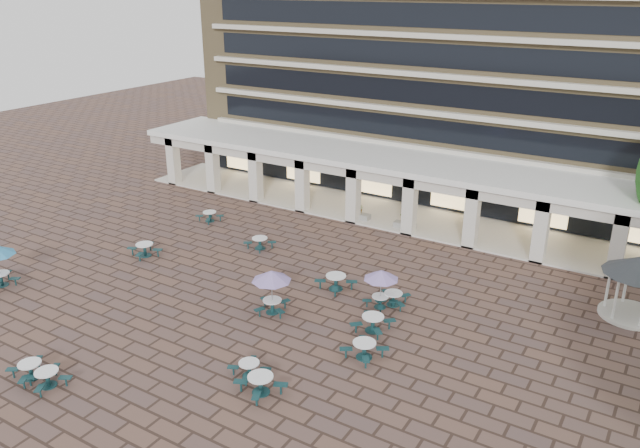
% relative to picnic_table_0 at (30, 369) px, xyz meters
% --- Properties ---
extents(ground, '(120.00, 120.00, 0.00)m').
position_rel_picnic_table_0_xyz_m(ground, '(4.91, 11.00, -0.44)').
color(ground, brown).
rests_on(ground, ground).
extents(apartment_building, '(40.00, 15.50, 25.20)m').
position_rel_picnic_table_0_xyz_m(apartment_building, '(4.91, 36.47, 12.16)').
color(apartment_building, '#8B764E').
rests_on(apartment_building, ground).
extents(retail_arcade, '(42.00, 6.60, 4.40)m').
position_rel_picnic_table_0_xyz_m(retail_arcade, '(4.91, 25.80, 2.56)').
color(retail_arcade, white).
rests_on(retail_arcade, ground).
extents(picnic_table_0, '(1.86, 1.86, 0.73)m').
position_rel_picnic_table_0_xyz_m(picnic_table_0, '(0.00, 0.00, 0.00)').
color(picnic_table_0, '#143C3D').
rests_on(picnic_table_0, ground).
extents(picnic_table_1, '(1.89, 1.89, 0.73)m').
position_rel_picnic_table_0_xyz_m(picnic_table_1, '(1.12, -0.00, 0.00)').
color(picnic_table_1, '#143C3D').
rests_on(picnic_table_1, ground).
extents(picnic_table_2, '(1.82, 1.82, 0.68)m').
position_rel_picnic_table_0_xyz_m(picnic_table_2, '(7.85, 4.95, -0.03)').
color(picnic_table_2, '#143C3D').
rests_on(picnic_table_2, ground).
extents(picnic_table_3, '(2.03, 2.03, 0.79)m').
position_rel_picnic_table_0_xyz_m(picnic_table_3, '(11.39, 8.76, 0.04)').
color(picnic_table_3, '#143C3D').
rests_on(picnic_table_3, ground).
extents(picnic_table_5, '(2.15, 2.15, 0.79)m').
position_rel_picnic_table_0_xyz_m(picnic_table_5, '(-5.28, 11.58, 0.04)').
color(picnic_table_5, '#143C3D').
rests_on(picnic_table_5, ground).
extents(picnic_table_6, '(2.02, 2.02, 2.34)m').
position_rel_picnic_table_0_xyz_m(picnic_table_6, '(5.49, 9.94, 1.55)').
color(picnic_table_6, '#143C3D').
rests_on(picnic_table_6, ground).
extents(picnic_table_7, '(2.17, 2.17, 0.81)m').
position_rel_picnic_table_0_xyz_m(picnic_table_7, '(8.97, 4.27, 0.05)').
color(picnic_table_7, '#143C3D').
rests_on(picnic_table_7, ground).
extents(picnic_table_8, '(1.79, 1.79, 0.70)m').
position_rel_picnic_table_0_xyz_m(picnic_table_8, '(-5.82, 18.20, -0.02)').
color(picnic_table_8, '#143C3D').
rests_on(picnic_table_8, ground).
extents(picnic_table_9, '(2.21, 2.21, 0.84)m').
position_rel_picnic_table_0_xyz_m(picnic_table_9, '(6.95, 13.86, 0.06)').
color(picnic_table_9, '#143C3D').
rests_on(picnic_table_9, ground).
extents(picnic_table_10, '(1.86, 1.86, 0.81)m').
position_rel_picnic_table_0_xyz_m(picnic_table_10, '(10.67, 11.01, 0.05)').
color(picnic_table_10, '#143C3D').
rests_on(picnic_table_10, ground).
extents(picnic_table_11, '(1.83, 1.83, 2.11)m').
position_rel_picnic_table_0_xyz_m(picnic_table_11, '(9.94, 13.29, 1.36)').
color(picnic_table_11, '#143C3D').
rests_on(picnic_table_11, ground).
extents(picnic_table_12, '(1.83, 1.83, 0.73)m').
position_rel_picnic_table_0_xyz_m(picnic_table_12, '(0.07, 16.17, 0.00)').
color(picnic_table_12, '#143C3D').
rests_on(picnic_table_12, ground).
extents(picnic_table_13, '(1.81, 1.81, 0.72)m').
position_rel_picnic_table_0_xyz_m(picnic_table_13, '(10.40, 13.86, -0.01)').
color(picnic_table_13, '#143C3D').
rests_on(picnic_table_13, ground).
extents(gazebo, '(3.49, 3.49, 3.25)m').
position_rel_picnic_table_0_xyz_m(gazebo, '(21.12, 19.11, 2.01)').
color(gazebo, beige).
rests_on(gazebo, ground).
extents(planter_left, '(1.50, 0.62, 1.19)m').
position_rel_picnic_table_0_xyz_m(planter_left, '(3.06, 23.90, 0.01)').
color(planter_left, gray).
rests_on(planter_left, ground).
extents(planter_right, '(1.50, 0.72, 1.23)m').
position_rel_picnic_table_0_xyz_m(planter_right, '(6.54, 23.90, 0.05)').
color(planter_right, gray).
rests_on(planter_right, ground).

